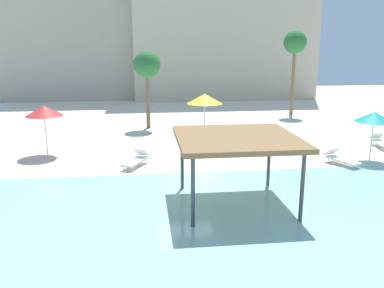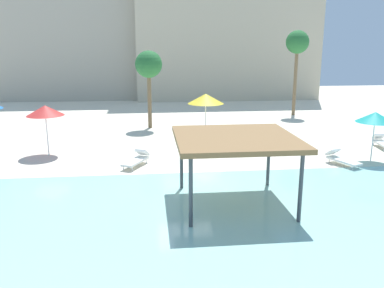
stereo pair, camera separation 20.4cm
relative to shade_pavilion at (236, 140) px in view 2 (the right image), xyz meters
name	(u,v)px [view 2 (the right image)]	position (x,y,z in m)	size (l,w,h in m)	color
ground_plane	(186,184)	(-1.62, 2.39, -2.49)	(80.00, 80.00, 0.00)	beige
lagoon_water	(201,241)	(-1.62, -2.86, -2.47)	(44.00, 13.50, 0.04)	#99D1C6
shade_pavilion	(236,140)	(0.00, 0.00, 0.00)	(4.39, 4.39, 2.65)	#42474C
beach_umbrella_yellow_0	(206,99)	(0.41, 10.76, 0.12)	(2.25, 2.25, 2.91)	silver
beach_umbrella_red_2	(45,111)	(-8.67, 8.04, -0.03)	(2.00, 2.00, 2.73)	silver
beach_umbrella_teal_3	(375,117)	(8.26, 4.93, -0.17)	(1.91, 1.91, 2.59)	silver
lounge_chair_2	(137,159)	(-3.79, 5.43, -2.15)	(1.41, 1.96, 0.74)	white
lounge_chair_4	(341,159)	(6.40, 4.43, -2.15)	(1.26, 1.98, 0.74)	white
lounge_chair_5	(382,142)	(10.44, 7.58, -2.15)	(0.85, 1.96, 0.74)	white
palm_tree_0	(297,44)	(9.17, 18.99, 3.40)	(1.90, 1.90, 7.03)	brown
palm_tree_1	(149,66)	(-3.07, 14.85, 1.94)	(1.90, 1.90, 5.49)	brown
hotel_block_0	(84,30)	(-10.19, 34.43, 5.00)	(17.31, 9.32, 14.98)	#B2A893
hotel_block_1	(224,24)	(5.53, 32.84, 5.61)	(19.62, 9.50, 16.19)	beige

